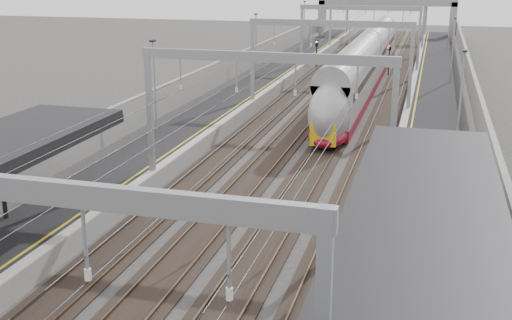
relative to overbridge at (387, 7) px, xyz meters
The scene contains 12 objects.
platform_left 55.79m from the overbridge, 98.28° to the right, with size 4.00×120.00×1.00m, color black.
platform_right 55.79m from the overbridge, 81.72° to the right, with size 4.00×120.00×1.00m, color black.
tracks 55.25m from the overbridge, 90.00° to the right, with size 11.40×140.00×0.20m.
overhead_line 48.39m from the overbridge, 90.00° to the right, with size 13.00×140.00×6.60m.
canopy_right 97.35m from the overbridge, 85.27° to the right, with size 4.40×30.00×4.24m.
overbridge is the anchor object (origin of this frame).
wall_left 56.25m from the overbridge, 101.51° to the right, with size 0.30×120.00×3.20m, color gray.
wall_right 56.25m from the overbridge, 78.49° to the right, with size 0.30×120.00×3.20m, color gray.
train 46.46m from the overbridge, 88.15° to the right, with size 2.69×49.07×4.26m.
signal_green 35.02m from the overbridge, 98.57° to the right, with size 0.32×0.32×3.48m.
signal_red_near 36.30m from the overbridge, 84.93° to the right, with size 0.32×0.32×3.48m.
signal_red_far 29.56m from the overbridge, 79.42° to the right, with size 0.32×0.32×3.48m.
Camera 1 is at (7.88, -8.38, 11.61)m, focal length 45.00 mm.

